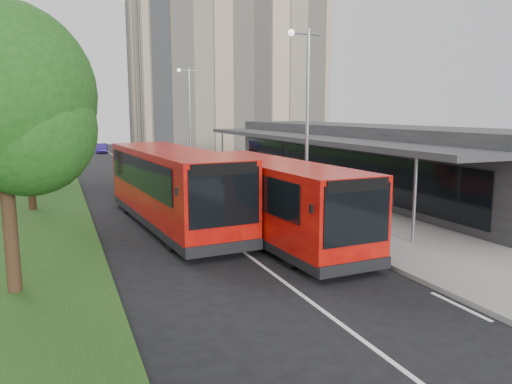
% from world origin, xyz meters
% --- Properties ---
extents(ground, '(120.00, 120.00, 0.00)m').
position_xyz_m(ground, '(0.00, 0.00, 0.00)').
color(ground, black).
rests_on(ground, ground).
extents(pavement, '(5.00, 80.00, 0.15)m').
position_xyz_m(pavement, '(6.00, 20.00, 0.07)').
color(pavement, gray).
rests_on(pavement, ground).
extents(grass_verge, '(5.00, 80.00, 0.10)m').
position_xyz_m(grass_verge, '(-7.00, 20.00, 0.05)').
color(grass_verge, '#204416').
rests_on(grass_verge, ground).
extents(lane_centre_line, '(0.12, 70.00, 0.01)m').
position_xyz_m(lane_centre_line, '(0.00, 15.00, 0.01)').
color(lane_centre_line, silver).
rests_on(lane_centre_line, ground).
extents(kerb_dashes, '(0.12, 56.00, 0.01)m').
position_xyz_m(kerb_dashes, '(3.30, 19.00, 0.01)').
color(kerb_dashes, silver).
rests_on(kerb_dashes, ground).
extents(office_block, '(22.00, 12.00, 18.00)m').
position_xyz_m(office_block, '(14.00, 42.00, 9.00)').
color(office_block, tan).
rests_on(office_block, ground).
extents(station_building, '(7.70, 26.00, 4.00)m').
position_xyz_m(station_building, '(10.86, 8.00, 2.04)').
color(station_building, '#29292C').
rests_on(station_building, ground).
extents(tree_near, '(4.69, 4.69, 7.53)m').
position_xyz_m(tree_near, '(-7.01, -2.95, 4.86)').
color(tree_near, '#362215').
rests_on(tree_near, ground).
extents(tree_mid, '(5.37, 5.37, 8.62)m').
position_xyz_m(tree_mid, '(-7.01, 9.05, 5.57)').
color(tree_mid, '#362215').
rests_on(tree_mid, ground).
extents(tree_far, '(4.74, 4.74, 7.62)m').
position_xyz_m(tree_far, '(-7.01, 21.05, 4.92)').
color(tree_far, '#362215').
rests_on(tree_far, ground).
extents(lamp_post_near, '(1.44, 0.28, 8.00)m').
position_xyz_m(lamp_post_near, '(4.12, 2.00, 4.72)').
color(lamp_post_near, gray).
rests_on(lamp_post_near, pavement).
extents(lamp_post_far, '(1.44, 0.28, 8.00)m').
position_xyz_m(lamp_post_far, '(4.12, 22.00, 4.72)').
color(lamp_post_far, gray).
rests_on(lamp_post_far, pavement).
extents(bus_main, '(3.30, 10.60, 2.96)m').
position_xyz_m(bus_main, '(1.61, -0.24, 1.52)').
color(bus_main, red).
rests_on(bus_main, ground).
extents(bus_second, '(3.78, 11.54, 3.22)m').
position_xyz_m(bus_second, '(-1.37, 3.36, 1.65)').
color(bus_second, red).
rests_on(bus_second, ground).
extents(litter_bin, '(0.52, 0.52, 0.90)m').
position_xyz_m(litter_bin, '(5.93, 8.64, 0.60)').
color(litter_bin, '#351C15').
rests_on(litter_bin, pavement).
extents(bollard, '(0.20, 0.20, 1.06)m').
position_xyz_m(bollard, '(4.56, 18.69, 0.68)').
color(bollard, '#FFB00D').
rests_on(bollard, pavement).
extents(car_near, '(1.86, 3.74, 1.22)m').
position_xyz_m(car_near, '(2.08, 37.84, 0.61)').
color(car_near, maroon).
rests_on(car_near, ground).
extents(car_far, '(1.64, 3.47, 1.10)m').
position_xyz_m(car_far, '(-0.82, 43.90, 0.55)').
color(car_far, navy).
rests_on(car_far, ground).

